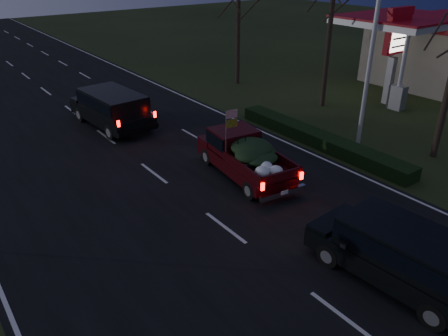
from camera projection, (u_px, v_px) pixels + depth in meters
ground at (225, 228)px, 14.61m from camera, size 120.00×120.00×0.00m
road_asphalt at (225, 228)px, 14.60m from camera, size 14.00×120.00×0.02m
hedge_row at (319, 139)px, 20.80m from camera, size 1.00×10.00×0.60m
light_pole at (375, 25)px, 18.70m from camera, size 0.50×0.90×9.16m
gas_price_pylon at (396, 40)px, 25.08m from camera, size 2.00×0.41×5.57m
gas_station_building at (446, 52)px, 30.86m from camera, size 10.00×7.00×4.00m
gas_canopy at (403, 24)px, 26.62m from camera, size 7.10×6.10×4.88m
bare_tree_far at (238, 5)px, 28.52m from camera, size 3.60×3.60×7.00m
pickup_truck at (245, 153)px, 17.68m from camera, size 2.50×5.16×2.60m
lead_suv at (112, 106)px, 22.62m from camera, size 2.61×5.49×1.53m
rear_suv at (404, 251)px, 11.75m from camera, size 2.48×4.97×1.39m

